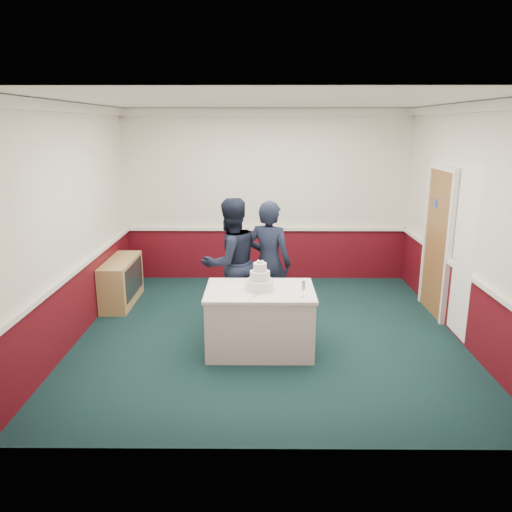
{
  "coord_description": "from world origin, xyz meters",
  "views": [
    {
      "loc": [
        -0.12,
        -6.26,
        2.73
      ],
      "look_at": [
        -0.16,
        -0.1,
        1.1
      ],
      "focal_mm": 35.0,
      "sensor_mm": 36.0,
      "label": 1
    }
  ],
  "objects_px": {
    "cake_table": "(260,319)",
    "wedding_cake": "(260,281)",
    "cake_knife": "(257,294)",
    "person_man": "(231,263)",
    "sideboard": "(122,282)",
    "champagne_flute": "(303,286)",
    "person_woman": "(269,263)"
  },
  "relations": [
    {
      "from": "cake_table",
      "to": "wedding_cake",
      "type": "bearing_deg",
      "value": 90.0
    },
    {
      "from": "cake_knife",
      "to": "person_man",
      "type": "distance_m",
      "value": 1.11
    },
    {
      "from": "sideboard",
      "to": "cake_table",
      "type": "xyz_separation_m",
      "value": [
        2.16,
        -1.67,
        0.05
      ]
    },
    {
      "from": "cake_table",
      "to": "person_man",
      "type": "relative_size",
      "value": 0.74
    },
    {
      "from": "sideboard",
      "to": "cake_table",
      "type": "relative_size",
      "value": 0.91
    },
    {
      "from": "cake_table",
      "to": "champagne_flute",
      "type": "distance_m",
      "value": 0.78
    },
    {
      "from": "champagne_flute",
      "to": "person_man",
      "type": "bearing_deg",
      "value": 128.96
    },
    {
      "from": "cake_table",
      "to": "cake_knife",
      "type": "xyz_separation_m",
      "value": [
        -0.03,
        -0.2,
        0.39
      ]
    },
    {
      "from": "cake_table",
      "to": "person_man",
      "type": "bearing_deg",
      "value": 115.7
    },
    {
      "from": "cake_knife",
      "to": "champagne_flute",
      "type": "distance_m",
      "value": 0.55
    },
    {
      "from": "wedding_cake",
      "to": "cake_knife",
      "type": "distance_m",
      "value": 0.23
    },
    {
      "from": "sideboard",
      "to": "cake_knife",
      "type": "height_order",
      "value": "cake_knife"
    },
    {
      "from": "cake_knife",
      "to": "person_man",
      "type": "bearing_deg",
      "value": 129.23
    },
    {
      "from": "cake_table",
      "to": "person_woman",
      "type": "relative_size",
      "value": 0.76
    },
    {
      "from": "sideboard",
      "to": "wedding_cake",
      "type": "relative_size",
      "value": 3.3
    },
    {
      "from": "wedding_cake",
      "to": "champagne_flute",
      "type": "distance_m",
      "value": 0.57
    },
    {
      "from": "wedding_cake",
      "to": "person_man",
      "type": "relative_size",
      "value": 0.2
    },
    {
      "from": "sideboard",
      "to": "person_man",
      "type": "relative_size",
      "value": 0.67
    },
    {
      "from": "champagne_flute",
      "to": "cake_knife",
      "type": "bearing_deg",
      "value": 171.42
    },
    {
      "from": "wedding_cake",
      "to": "person_man",
      "type": "distance_m",
      "value": 0.93
    },
    {
      "from": "person_woman",
      "to": "champagne_flute",
      "type": "bearing_deg",
      "value": 129.89
    },
    {
      "from": "sideboard",
      "to": "person_woman",
      "type": "relative_size",
      "value": 0.69
    },
    {
      "from": "wedding_cake",
      "to": "champagne_flute",
      "type": "height_order",
      "value": "wedding_cake"
    },
    {
      "from": "wedding_cake",
      "to": "champagne_flute",
      "type": "bearing_deg",
      "value": -29.25
    },
    {
      "from": "cake_knife",
      "to": "champagne_flute",
      "type": "bearing_deg",
      "value": 10.88
    },
    {
      "from": "cake_knife",
      "to": "person_woman",
      "type": "relative_size",
      "value": 0.13
    },
    {
      "from": "cake_table",
      "to": "champagne_flute",
      "type": "xyz_separation_m",
      "value": [
        0.5,
        -0.28,
        0.53
      ]
    },
    {
      "from": "cake_table",
      "to": "person_man",
      "type": "xyz_separation_m",
      "value": [
        -0.4,
        0.84,
        0.49
      ]
    },
    {
      "from": "cake_knife",
      "to": "person_man",
      "type": "relative_size",
      "value": 0.12
    },
    {
      "from": "cake_knife",
      "to": "wedding_cake",
      "type": "bearing_deg",
      "value": 100.93
    },
    {
      "from": "champagne_flute",
      "to": "person_man",
      "type": "xyz_separation_m",
      "value": [
        -0.9,
        1.12,
        -0.04
      ]
    },
    {
      "from": "person_woman",
      "to": "sideboard",
      "type": "bearing_deg",
      "value": 3.83
    }
  ]
}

